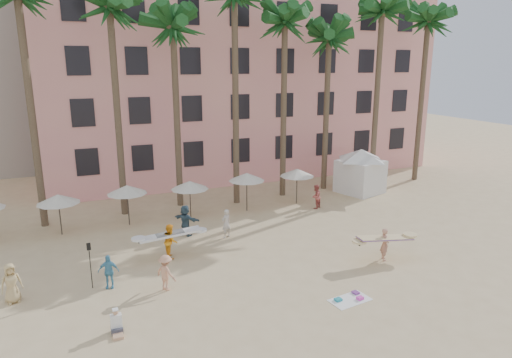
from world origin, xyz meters
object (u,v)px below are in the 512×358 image
object	(u,v)px
pink_hotel	(234,85)
cabana	(361,167)
carrier_yellow	(385,242)
carrier_white	(170,240)

from	to	relation	value
pink_hotel	cabana	xyz separation A→B (m)	(6.05, -12.62, -5.93)
pink_hotel	cabana	world-z (taller)	pink_hotel
carrier_yellow	carrier_white	bearing A→B (deg)	156.08
cabana	carrier_white	xyz separation A→B (m)	(-16.64, -6.77, -1.08)
carrier_yellow	carrier_white	size ratio (longest dim) A/B	0.95
pink_hotel	carrier_yellow	size ratio (longest dim) A/B	11.30
carrier_white	carrier_yellow	bearing A→B (deg)	-23.92
pink_hotel	cabana	bearing A→B (deg)	-64.39
carrier_white	cabana	bearing A→B (deg)	22.15
cabana	carrier_yellow	bearing A→B (deg)	-119.17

